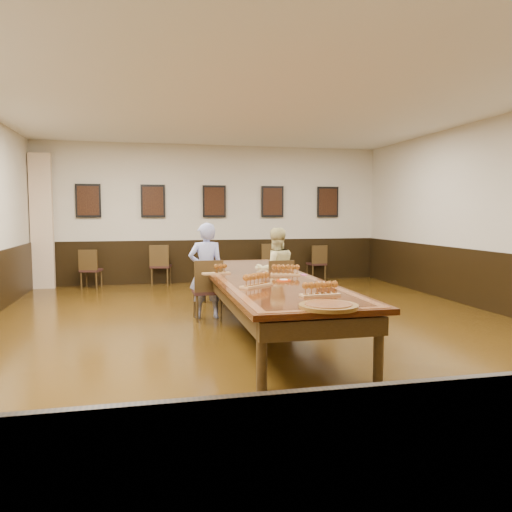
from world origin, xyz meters
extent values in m
cube|color=black|center=(0.00, 0.00, -0.01)|extent=(8.00, 10.00, 0.02)
cube|color=white|center=(0.00, 0.00, 3.21)|extent=(8.00, 10.00, 0.02)
cube|color=beige|center=(0.00, 5.01, 1.60)|extent=(8.00, 0.02, 3.20)
imported|color=#5060C8|center=(-0.68, 0.99, 0.74)|extent=(0.55, 0.37, 1.48)
imported|color=beige|center=(0.46, 1.11, 0.70)|extent=(0.73, 0.58, 1.40)
cube|color=#DF4AA5|center=(0.60, 0.09, 0.76)|extent=(0.08, 0.14, 0.01)
cube|color=#D0AF8F|center=(-3.75, 4.82, 1.45)|extent=(0.45, 0.18, 2.90)
cube|color=black|center=(0.00, 4.98, 0.50)|extent=(7.98, 0.04, 1.00)
cube|color=black|center=(3.98, 0.00, 0.50)|extent=(0.04, 9.98, 1.00)
cube|color=black|center=(0.00, 0.00, 0.72)|extent=(1.40, 5.00, 0.06)
cube|color=brown|center=(0.00, 0.00, 0.75)|extent=(1.28, 4.88, 0.00)
cube|color=black|center=(0.00, 0.00, 0.75)|extent=(1.10, 4.70, 0.00)
cube|color=black|center=(0.00, 0.00, 0.57)|extent=(1.25, 4.85, 0.18)
cylinder|color=black|center=(-0.58, -2.32, 0.34)|extent=(0.10, 0.10, 0.69)
cylinder|color=black|center=(0.58, -2.32, 0.34)|extent=(0.10, 0.10, 0.69)
cylinder|color=black|center=(-0.58, 2.32, 0.34)|extent=(0.10, 0.10, 0.69)
cylinder|color=black|center=(0.58, 2.32, 0.34)|extent=(0.10, 0.10, 0.69)
cube|color=black|center=(-2.80, 4.94, 1.90)|extent=(0.54, 0.03, 0.74)
cube|color=black|center=(-2.80, 4.92, 1.90)|extent=(0.46, 0.01, 0.64)
cube|color=black|center=(-1.40, 4.94, 1.90)|extent=(0.54, 0.03, 0.74)
cube|color=black|center=(-1.40, 4.92, 1.90)|extent=(0.46, 0.01, 0.64)
cube|color=black|center=(0.00, 4.94, 1.90)|extent=(0.54, 0.03, 0.74)
cube|color=black|center=(0.00, 4.92, 1.90)|extent=(0.46, 0.01, 0.64)
cube|color=black|center=(1.40, 4.94, 1.90)|extent=(0.54, 0.03, 0.74)
cube|color=black|center=(1.40, 4.92, 1.90)|extent=(0.46, 0.01, 0.64)
cube|color=black|center=(2.80, 4.94, 1.90)|extent=(0.54, 0.03, 0.74)
cube|color=black|center=(2.80, 4.92, 1.90)|extent=(0.46, 0.01, 0.64)
cube|color=#A17443|center=(-0.60, 0.45, 0.76)|extent=(0.42, 0.20, 0.03)
cube|color=#A17443|center=(0.35, 0.12, 0.76)|extent=(0.44, 0.26, 0.03)
cube|color=#A17443|center=(-0.31, -0.88, 0.77)|extent=(0.46, 0.39, 0.03)
cube|color=#A17443|center=(0.21, -1.68, 0.76)|extent=(0.44, 0.17, 0.03)
cylinder|color=red|center=(0.16, -0.45, 0.76)|extent=(0.19, 0.19, 0.02)
cylinder|color=silver|center=(0.16, -0.45, 0.77)|extent=(0.10, 0.10, 0.01)
cylinder|color=#503110|center=(0.06, -2.33, 0.77)|extent=(0.63, 0.63, 0.04)
cylinder|color=brown|center=(0.06, -2.33, 0.79)|extent=(0.51, 0.51, 0.01)
camera|label=1|loc=(-1.61, -6.66, 1.64)|focal=35.00mm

